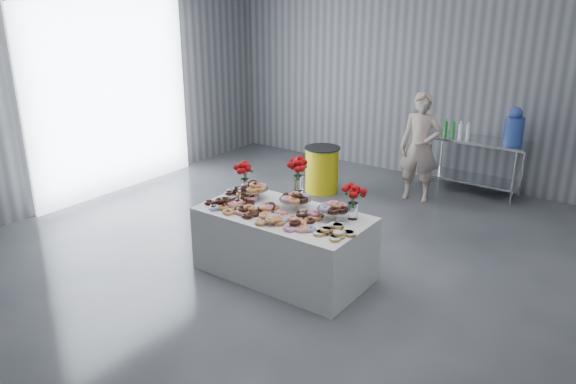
# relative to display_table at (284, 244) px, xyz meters

# --- Properties ---
(ground) EXTENTS (9.00, 9.00, 0.00)m
(ground) POSITION_rel_display_table_xyz_m (0.05, -0.19, -0.38)
(ground) COLOR #33353A
(ground) RESTS_ON ground
(room_walls) EXTENTS (8.04, 9.04, 4.02)m
(room_walls) POSITION_rel_display_table_xyz_m (-0.22, -0.12, 2.26)
(room_walls) COLOR slate
(room_walls) RESTS_ON ground
(display_table) EXTENTS (1.90, 1.00, 0.75)m
(display_table) POSITION_rel_display_table_xyz_m (0.00, 0.00, 0.00)
(display_table) COLOR white
(display_table) RESTS_ON ground
(prep_table) EXTENTS (1.50, 0.60, 0.90)m
(prep_table) POSITION_rel_display_table_xyz_m (0.87, 3.91, 0.24)
(prep_table) COLOR silver
(prep_table) RESTS_ON ground
(donut_mounds) EXTENTS (1.81, 0.80, 0.09)m
(donut_mounds) POSITION_rel_display_table_xyz_m (0.00, -0.05, 0.42)
(donut_mounds) COLOR #D2864C
(donut_mounds) RESTS_ON display_table
(cake_stand_left) EXTENTS (0.36, 0.36, 0.17)m
(cake_stand_left) POSITION_rel_display_table_xyz_m (-0.55, 0.15, 0.52)
(cake_stand_left) COLOR silver
(cake_stand_left) RESTS_ON display_table
(cake_stand_mid) EXTENTS (0.36, 0.36, 0.17)m
(cake_stand_mid) POSITION_rel_display_table_xyz_m (0.05, 0.15, 0.52)
(cake_stand_mid) COLOR silver
(cake_stand_mid) RESTS_ON display_table
(cake_stand_right) EXTENTS (0.36, 0.36, 0.17)m
(cake_stand_right) POSITION_rel_display_table_xyz_m (0.55, 0.15, 0.52)
(cake_stand_right) COLOR silver
(cake_stand_right) RESTS_ON display_table
(danish_pile) EXTENTS (0.48, 0.48, 0.11)m
(danish_pile) POSITION_rel_display_table_xyz_m (0.75, -0.15, 0.43)
(danish_pile) COLOR white
(danish_pile) RESTS_ON display_table
(bouquet_left) EXTENTS (0.26, 0.26, 0.42)m
(bouquet_left) POSITION_rel_display_table_xyz_m (-0.75, 0.25, 0.67)
(bouquet_left) COLOR white
(bouquet_left) RESTS_ON display_table
(bouquet_right) EXTENTS (0.26, 0.26, 0.42)m
(bouquet_right) POSITION_rel_display_table_xyz_m (0.70, 0.30, 0.67)
(bouquet_right) COLOR white
(bouquet_right) RESTS_ON display_table
(bouquet_center) EXTENTS (0.26, 0.26, 0.57)m
(bouquet_center) POSITION_rel_display_table_xyz_m (-0.05, 0.35, 0.75)
(bouquet_center) COLOR silver
(bouquet_center) RESTS_ON display_table
(water_jug) EXTENTS (0.28, 0.28, 0.55)m
(water_jug) POSITION_rel_display_table_xyz_m (1.37, 3.91, 0.77)
(water_jug) COLOR blue
(water_jug) RESTS_ON prep_table
(drink_bottles) EXTENTS (0.54, 0.08, 0.27)m
(drink_bottles) POSITION_rel_display_table_xyz_m (0.55, 3.81, 0.66)
(drink_bottles) COLOR #268C33
(drink_bottles) RESTS_ON prep_table
(person) EXTENTS (0.67, 0.51, 1.66)m
(person) POSITION_rel_display_table_xyz_m (0.23, 3.18, 0.45)
(person) COLOR #CC8C93
(person) RESTS_ON ground
(trash_barrel) EXTENTS (0.57, 0.57, 0.73)m
(trash_barrel) POSITION_rel_display_table_xyz_m (-1.15, 2.62, -0.01)
(trash_barrel) COLOR yellow
(trash_barrel) RESTS_ON ground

